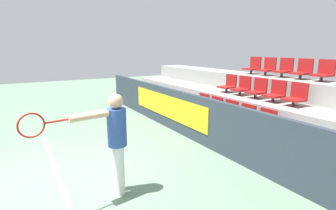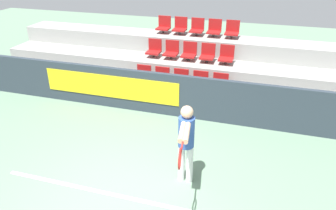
# 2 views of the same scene
# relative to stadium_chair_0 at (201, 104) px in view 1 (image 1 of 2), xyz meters

# --- Properties ---
(ground_plane) EXTENTS (30.00, 30.00, 0.00)m
(ground_plane) POSITION_rel_stadium_chair_0_xyz_m (1.09, -4.03, -0.72)
(ground_plane) COLOR slate
(court_baseline) EXTENTS (4.87, 0.08, 0.01)m
(court_baseline) POSITION_rel_stadium_chair_0_xyz_m (1.09, -3.95, -0.72)
(court_baseline) COLOR white
(court_baseline) RESTS_ON ground
(barrier_wall) EXTENTS (12.17, 0.14, 1.15)m
(barrier_wall) POSITION_rel_stadium_chair_0_xyz_m (1.05, -0.69, -0.14)
(barrier_wall) COLOR #2D3842
(barrier_wall) RESTS_ON ground
(bleacher_tier_front) EXTENTS (11.77, 0.98, 0.49)m
(bleacher_tier_front) POSITION_rel_stadium_chair_0_xyz_m (1.09, -0.12, -0.47)
(bleacher_tier_front) COLOR #9E9E99
(bleacher_tier_front) RESTS_ON ground
(bleacher_tier_middle) EXTENTS (11.77, 0.98, 0.99)m
(bleacher_tier_middle) POSITION_rel_stadium_chair_0_xyz_m (1.09, 0.86, -0.23)
(bleacher_tier_middle) COLOR #9E9E99
(bleacher_tier_middle) RESTS_ON ground
(bleacher_tier_back) EXTENTS (11.77, 0.98, 1.48)m
(bleacher_tier_back) POSITION_rel_stadium_chair_0_xyz_m (1.09, 1.84, 0.02)
(bleacher_tier_back) COLOR #9E9E99
(bleacher_tier_back) RESTS_ON ground
(stadium_chair_0) EXTENTS (0.41, 0.39, 0.52)m
(stadium_chair_0) POSITION_rel_stadium_chair_0_xyz_m (0.00, 0.00, 0.00)
(stadium_chair_0) COLOR #333333
(stadium_chair_0) RESTS_ON bleacher_tier_front
(stadium_chair_1) EXTENTS (0.41, 0.39, 0.52)m
(stadium_chair_1) POSITION_rel_stadium_chair_0_xyz_m (0.54, 0.00, 0.00)
(stadium_chair_1) COLOR #333333
(stadium_chair_1) RESTS_ON bleacher_tier_front
(stadium_chair_2) EXTENTS (0.41, 0.39, 0.52)m
(stadium_chair_2) POSITION_rel_stadium_chair_0_xyz_m (1.09, 0.00, 0.00)
(stadium_chair_2) COLOR #333333
(stadium_chair_2) RESTS_ON bleacher_tier_front
(stadium_chair_3) EXTENTS (0.41, 0.39, 0.52)m
(stadium_chair_3) POSITION_rel_stadium_chair_0_xyz_m (1.63, 0.00, 0.00)
(stadium_chair_3) COLOR #333333
(stadium_chair_3) RESTS_ON bleacher_tier_front
(stadium_chair_4) EXTENTS (0.41, 0.39, 0.52)m
(stadium_chair_4) POSITION_rel_stadium_chair_0_xyz_m (2.18, 0.00, 0.00)
(stadium_chair_4) COLOR #333333
(stadium_chair_4) RESTS_ON bleacher_tier_front
(stadium_chair_5) EXTENTS (0.41, 0.39, 0.52)m
(stadium_chair_5) POSITION_rel_stadium_chair_0_xyz_m (0.00, 0.98, 0.49)
(stadium_chair_5) COLOR #333333
(stadium_chair_5) RESTS_ON bleacher_tier_middle
(stadium_chair_6) EXTENTS (0.41, 0.39, 0.52)m
(stadium_chair_6) POSITION_rel_stadium_chair_0_xyz_m (0.54, 0.98, 0.49)
(stadium_chair_6) COLOR #333333
(stadium_chair_6) RESTS_ON bleacher_tier_middle
(stadium_chair_7) EXTENTS (0.41, 0.39, 0.52)m
(stadium_chair_7) POSITION_rel_stadium_chair_0_xyz_m (1.09, 0.98, 0.49)
(stadium_chair_7) COLOR #333333
(stadium_chair_7) RESTS_ON bleacher_tier_middle
(stadium_chair_8) EXTENTS (0.41, 0.39, 0.52)m
(stadium_chair_8) POSITION_rel_stadium_chair_0_xyz_m (1.63, 0.98, 0.49)
(stadium_chair_8) COLOR #333333
(stadium_chair_8) RESTS_ON bleacher_tier_middle
(stadium_chair_9) EXTENTS (0.41, 0.39, 0.52)m
(stadium_chair_9) POSITION_rel_stadium_chair_0_xyz_m (2.18, 0.98, 0.49)
(stadium_chair_9) COLOR #333333
(stadium_chair_9) RESTS_ON bleacher_tier_middle
(stadium_chair_10) EXTENTS (0.41, 0.39, 0.52)m
(stadium_chair_10) POSITION_rel_stadium_chair_0_xyz_m (0.00, 1.96, 0.99)
(stadium_chair_10) COLOR #333333
(stadium_chair_10) RESTS_ON bleacher_tier_back
(stadium_chair_11) EXTENTS (0.41, 0.39, 0.52)m
(stadium_chair_11) POSITION_rel_stadium_chair_0_xyz_m (0.54, 1.96, 0.99)
(stadium_chair_11) COLOR #333333
(stadium_chair_11) RESTS_ON bleacher_tier_back
(stadium_chair_12) EXTENTS (0.41, 0.39, 0.52)m
(stadium_chair_12) POSITION_rel_stadium_chair_0_xyz_m (1.09, 1.96, 0.99)
(stadium_chair_12) COLOR #333333
(stadium_chair_12) RESTS_ON bleacher_tier_back
(stadium_chair_13) EXTENTS (0.41, 0.39, 0.52)m
(stadium_chair_13) POSITION_rel_stadium_chair_0_xyz_m (1.63, 1.96, 0.99)
(stadium_chair_13) COLOR #333333
(stadium_chair_13) RESTS_ON bleacher_tier_back
(stadium_chair_14) EXTENTS (0.41, 0.39, 0.52)m
(stadium_chair_14) POSITION_rel_stadium_chair_0_xyz_m (2.18, 1.96, 0.99)
(stadium_chair_14) COLOR #333333
(stadium_chair_14) RESTS_ON bleacher_tier_back
(tennis_player) EXTENTS (0.36, 1.45, 1.60)m
(tennis_player) POSITION_rel_stadium_chair_0_xyz_m (2.05, -3.24, 0.26)
(tennis_player) COLOR silver
(tennis_player) RESTS_ON ground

